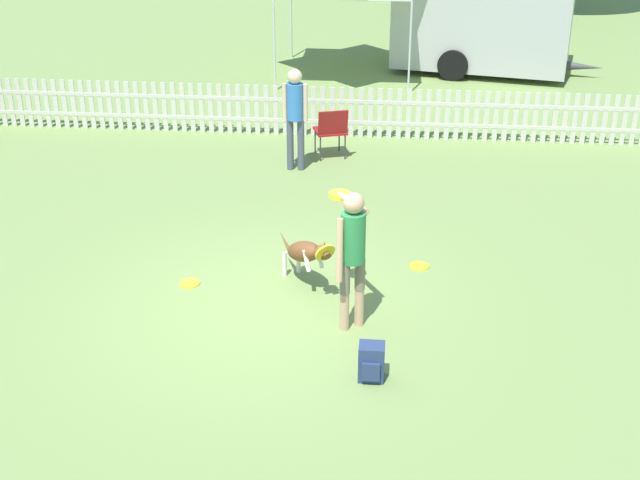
{
  "coord_description": "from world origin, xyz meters",
  "views": [
    {
      "loc": [
        1.53,
        -9.32,
        5.46
      ],
      "look_at": [
        0.62,
        0.22,
        0.81
      ],
      "focal_mm": 50.0,
      "sensor_mm": 36.0,
      "label": 1
    }
  ],
  "objects_px": {
    "leaping_dog": "(306,252)",
    "backpack_on_grass": "(371,362)",
    "equipment_trailer": "(484,18)",
    "handler_person": "(352,244)",
    "folding_chair_blue_left": "(331,128)",
    "frisbee_near_handler": "(190,283)",
    "frisbee_near_dog": "(419,266)",
    "spectator_standing": "(295,109)"
  },
  "relations": [
    {
      "from": "frisbee_near_handler",
      "to": "equipment_trailer",
      "type": "height_order",
      "value": "equipment_trailer"
    },
    {
      "from": "frisbee_near_dog",
      "to": "spectator_standing",
      "type": "relative_size",
      "value": 0.15
    },
    {
      "from": "backpack_on_grass",
      "to": "frisbee_near_dog",
      "type": "bearing_deg",
      "value": 78.66
    },
    {
      "from": "handler_person",
      "to": "backpack_on_grass",
      "type": "distance_m",
      "value": 1.4
    },
    {
      "from": "folding_chair_blue_left",
      "to": "backpack_on_grass",
      "type": "bearing_deg",
      "value": 80.64
    },
    {
      "from": "folding_chair_blue_left",
      "to": "spectator_standing",
      "type": "relative_size",
      "value": 0.52
    },
    {
      "from": "frisbee_near_handler",
      "to": "spectator_standing",
      "type": "distance_m",
      "value": 4.34
    },
    {
      "from": "handler_person",
      "to": "spectator_standing",
      "type": "relative_size",
      "value": 0.99
    },
    {
      "from": "frisbee_near_dog",
      "to": "backpack_on_grass",
      "type": "relative_size",
      "value": 0.62
    },
    {
      "from": "frisbee_near_handler",
      "to": "spectator_standing",
      "type": "xyz_separation_m",
      "value": [
        0.87,
        4.12,
        1.03
      ]
    },
    {
      "from": "spectator_standing",
      "to": "equipment_trailer",
      "type": "bearing_deg",
      "value": -116.74
    },
    {
      "from": "spectator_standing",
      "to": "frisbee_near_handler",
      "type": "bearing_deg",
      "value": 79.02
    },
    {
      "from": "handler_person",
      "to": "frisbee_near_handler",
      "type": "bearing_deg",
      "value": 124.39
    },
    {
      "from": "folding_chair_blue_left",
      "to": "equipment_trailer",
      "type": "xyz_separation_m",
      "value": [
        2.94,
        6.06,
        0.66
      ]
    },
    {
      "from": "frisbee_near_dog",
      "to": "folding_chair_blue_left",
      "type": "distance_m",
      "value": 4.28
    },
    {
      "from": "leaping_dog",
      "to": "frisbee_near_dog",
      "type": "distance_m",
      "value": 1.66
    },
    {
      "from": "handler_person",
      "to": "leaping_dog",
      "type": "relative_size",
      "value": 1.49
    },
    {
      "from": "backpack_on_grass",
      "to": "equipment_trailer",
      "type": "relative_size",
      "value": 0.09
    },
    {
      "from": "equipment_trailer",
      "to": "folding_chair_blue_left",
      "type": "bearing_deg",
      "value": -104.93
    },
    {
      "from": "leaping_dog",
      "to": "equipment_trailer",
      "type": "xyz_separation_m",
      "value": [
        2.87,
        10.71,
        0.71
      ]
    },
    {
      "from": "leaping_dog",
      "to": "spectator_standing",
      "type": "relative_size",
      "value": 0.66
    },
    {
      "from": "handler_person",
      "to": "equipment_trailer",
      "type": "xyz_separation_m",
      "value": [
        2.25,
        11.59,
        0.13
      ]
    },
    {
      "from": "backpack_on_grass",
      "to": "frisbee_near_handler",
      "type": "bearing_deg",
      "value": 142.02
    },
    {
      "from": "spectator_standing",
      "to": "equipment_trailer",
      "type": "distance_m",
      "value": 7.52
    },
    {
      "from": "spectator_standing",
      "to": "handler_person",
      "type": "bearing_deg",
      "value": 105.02
    },
    {
      "from": "frisbee_near_dog",
      "to": "backpack_on_grass",
      "type": "bearing_deg",
      "value": -101.34
    },
    {
      "from": "folding_chair_blue_left",
      "to": "equipment_trailer",
      "type": "height_order",
      "value": "equipment_trailer"
    },
    {
      "from": "backpack_on_grass",
      "to": "leaping_dog",
      "type": "bearing_deg",
      "value": 115.03
    },
    {
      "from": "frisbee_near_handler",
      "to": "folding_chair_blue_left",
      "type": "height_order",
      "value": "folding_chair_blue_left"
    },
    {
      "from": "frisbee_near_handler",
      "to": "spectator_standing",
      "type": "bearing_deg",
      "value": 78.13
    },
    {
      "from": "handler_person",
      "to": "folding_chair_blue_left",
      "type": "height_order",
      "value": "handler_person"
    },
    {
      "from": "backpack_on_grass",
      "to": "equipment_trailer",
      "type": "height_order",
      "value": "equipment_trailer"
    },
    {
      "from": "backpack_on_grass",
      "to": "folding_chair_blue_left",
      "type": "relative_size",
      "value": 0.46
    },
    {
      "from": "equipment_trailer",
      "to": "handler_person",
      "type": "bearing_deg",
      "value": -90.03
    },
    {
      "from": "leaping_dog",
      "to": "spectator_standing",
      "type": "height_order",
      "value": "spectator_standing"
    },
    {
      "from": "backpack_on_grass",
      "to": "spectator_standing",
      "type": "xyz_separation_m",
      "value": [
        -1.53,
        5.99,
        0.84
      ]
    },
    {
      "from": "folding_chair_blue_left",
      "to": "spectator_standing",
      "type": "xyz_separation_m",
      "value": [
        -0.54,
        -0.6,
        0.51
      ]
    },
    {
      "from": "frisbee_near_handler",
      "to": "frisbee_near_dog",
      "type": "distance_m",
      "value": 3.02
    },
    {
      "from": "leaping_dog",
      "to": "frisbee_near_dog",
      "type": "xyz_separation_m",
      "value": [
        1.44,
        0.68,
        -0.48
      ]
    },
    {
      "from": "leaping_dog",
      "to": "backpack_on_grass",
      "type": "relative_size",
      "value": 2.75
    },
    {
      "from": "frisbee_near_dog",
      "to": "folding_chair_blue_left",
      "type": "relative_size",
      "value": 0.29
    },
    {
      "from": "frisbee_near_dog",
      "to": "handler_person",
      "type": "bearing_deg",
      "value": -117.59
    }
  ]
}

